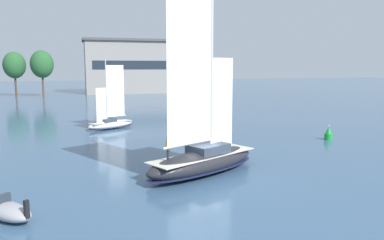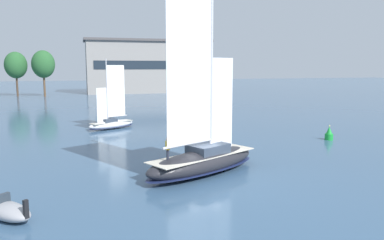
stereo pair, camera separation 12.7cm
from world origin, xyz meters
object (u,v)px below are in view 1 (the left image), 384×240
(sailboat_moored_mid_channel, at_px, (111,123))
(tree_shore_right, at_px, (14,65))
(sailboat_main, at_px, (203,159))
(channel_buoy, at_px, (328,134))
(motor_tender, at_px, (8,211))
(sailboat_moored_near_marina, at_px, (189,100))
(tree_shore_left, at_px, (42,64))

(sailboat_moored_mid_channel, bearing_deg, tree_shore_right, 107.94)
(sailboat_main, height_order, channel_buoy, sailboat_main)
(sailboat_moored_mid_channel, relative_size, motor_tender, 2.40)
(sailboat_moored_mid_channel, bearing_deg, motor_tender, -105.58)
(tree_shore_right, xyz_separation_m, sailboat_main, (25.39, -86.27, -7.39))
(tree_shore_right, xyz_separation_m, sailboat_moored_near_marina, (40.23, -32.73, -7.77))
(sailboat_main, xyz_separation_m, sailboat_moored_mid_channel, (-5.10, 23.59, -0.39))
(sailboat_main, bearing_deg, channel_buoy, 25.49)
(channel_buoy, bearing_deg, sailboat_moored_mid_channel, 147.07)
(tree_shore_right, relative_size, sailboat_main, 0.81)
(sailboat_moored_near_marina, bearing_deg, channel_buoy, -85.93)
(channel_buoy, bearing_deg, sailboat_main, -154.51)
(tree_shore_right, xyz_separation_m, channel_buoy, (43.43, -77.67, -7.91))
(sailboat_main, xyz_separation_m, sailboat_moored_near_marina, (14.85, 53.55, -0.39))
(tree_shore_right, distance_m, sailboat_main, 90.23)
(sailboat_main, distance_m, sailboat_moored_mid_channel, 24.14)
(motor_tender, bearing_deg, tree_shore_left, 93.19)
(tree_shore_left, xyz_separation_m, sailboat_main, (18.09, -83.32, -7.64))
(tree_shore_left, xyz_separation_m, tree_shore_right, (-7.30, 2.95, -0.25))
(sailboat_moored_mid_channel, xyz_separation_m, motor_tender, (-8.05, -28.87, -0.32))
(sailboat_moored_near_marina, height_order, motor_tender, sailboat_moored_near_marina)
(sailboat_main, xyz_separation_m, channel_buoy, (18.04, 8.60, -0.52))
(channel_buoy, bearing_deg, tree_shore_right, 119.21)
(sailboat_moored_near_marina, xyz_separation_m, sailboat_moored_mid_channel, (-19.94, -29.96, -0.01))
(sailboat_main, distance_m, channel_buoy, 20.00)
(tree_shore_right, distance_m, motor_tender, 92.72)
(motor_tender, bearing_deg, sailboat_main, 21.88)
(sailboat_moored_near_marina, xyz_separation_m, motor_tender, (-27.99, -58.83, -0.32))
(tree_shore_left, relative_size, sailboat_main, 0.83)
(motor_tender, bearing_deg, tree_shore_right, 97.62)
(tree_shore_left, height_order, sailboat_moored_mid_channel, tree_shore_left)
(tree_shore_left, height_order, sailboat_moored_near_marina, tree_shore_left)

